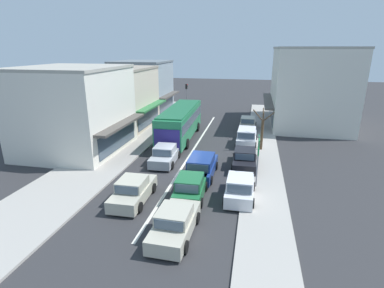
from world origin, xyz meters
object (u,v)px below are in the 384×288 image
(parked_sedan_kerb_rear, at_px, (248,124))
(pedestrian_with_handbag_near, at_px, (170,114))
(traffic_light_downstreet, at_px, (186,94))
(street_tree_right, at_px, (262,131))
(sedan_behind_bus_near, at_px, (165,155))
(sedan_behind_bus_mid, at_px, (133,191))
(directional_road_sign, at_px, (258,150))
(parked_sedan_kerb_second, at_px, (245,159))
(parked_hatchback_kerb_front, at_px, (240,188))
(city_bus, at_px, (180,121))
(wagon_queue_far_back, at_px, (202,167))
(sedan_queue_gap_filler, at_px, (175,223))
(parked_wagon_kerb_third, at_px, (247,137))
(hatchback_adjacent_lane_lead, at_px, (190,188))

(parked_sedan_kerb_rear, xyz_separation_m, pedestrian_with_handbag_near, (-9.65, 1.41, 0.40))
(traffic_light_downstreet, relative_size, street_tree_right, 1.11)
(sedan_behind_bus_near, relative_size, traffic_light_downstreet, 1.02)
(sedan_behind_bus_mid, height_order, directional_road_sign, directional_road_sign)
(parked_sedan_kerb_second, bearing_deg, parked_hatchback_kerb_front, -90.67)
(parked_hatchback_kerb_front, relative_size, street_tree_right, 0.98)
(city_bus, height_order, parked_sedan_kerb_rear, city_bus)
(parked_hatchback_kerb_front, relative_size, directional_road_sign, 1.03)
(wagon_queue_far_back, height_order, sedan_queue_gap_filler, wagon_queue_far_back)
(parked_wagon_kerb_third, bearing_deg, parked_sedan_kerb_rear, 90.75)
(sedan_behind_bus_near, bearing_deg, directional_road_sign, -23.86)
(sedan_queue_gap_filler, xyz_separation_m, street_tree_right, (4.30, 14.14, 1.16))
(sedan_behind_bus_mid, height_order, parked_sedan_kerb_second, same)
(street_tree_right, relative_size, pedestrian_with_handbag_near, 2.32)
(hatchback_adjacent_lane_lead, height_order, sedan_queue_gap_filler, hatchback_adjacent_lane_lead)
(city_bus, xyz_separation_m, sedan_behind_bus_mid, (0.35, -13.24, -1.22))
(hatchback_adjacent_lane_lead, height_order, directional_road_sign, directional_road_sign)
(sedan_behind_bus_near, relative_size, pedestrian_with_handbag_near, 2.62)
(traffic_light_downstreet, bearing_deg, city_bus, -79.91)
(sedan_behind_bus_near, distance_m, pedestrian_with_handbag_near, 13.78)
(street_tree_right, bearing_deg, wagon_queue_far_back, -122.28)
(hatchback_adjacent_lane_lead, bearing_deg, parked_sedan_kerb_second, 62.75)
(parked_sedan_kerb_rear, distance_m, directional_road_sign, 15.31)
(hatchback_adjacent_lane_lead, relative_size, parked_sedan_kerb_second, 0.89)
(sedan_queue_gap_filler, distance_m, parked_hatchback_kerb_front, 5.35)
(hatchback_adjacent_lane_lead, bearing_deg, directional_road_sign, 29.94)
(wagon_queue_far_back, xyz_separation_m, hatchback_adjacent_lane_lead, (-0.09, -3.48, -0.04))
(parked_wagon_kerb_third, xyz_separation_m, pedestrian_with_handbag_near, (-9.73, 6.94, 0.32))
(sedan_behind_bus_mid, distance_m, traffic_light_downstreet, 25.51)
(pedestrian_with_handbag_near, bearing_deg, sedan_behind_bus_mid, -80.29)
(hatchback_adjacent_lane_lead, bearing_deg, traffic_light_downstreet, 103.49)
(parked_sedan_kerb_rear, bearing_deg, hatchback_adjacent_lane_lead, -99.52)
(sedan_queue_gap_filler, relative_size, street_tree_right, 1.12)
(pedestrian_with_handbag_near, bearing_deg, city_bus, -65.24)
(city_bus, xyz_separation_m, sedan_queue_gap_filler, (3.75, -16.14, -1.22))
(parked_wagon_kerb_third, xyz_separation_m, street_tree_right, (1.37, -1.66, 1.08))
(sedan_behind_bus_mid, bearing_deg, parked_sedan_kerb_second, 47.34)
(sedan_behind_bus_near, xyz_separation_m, sedan_queue_gap_filler, (3.35, -9.41, 0.00))
(sedan_queue_gap_filler, xyz_separation_m, directional_road_sign, (3.92, 6.19, 2.04))
(hatchback_adjacent_lane_lead, xyz_separation_m, traffic_light_downstreet, (-5.83, 24.29, 2.15))
(traffic_light_downstreet, relative_size, directional_road_sign, 1.17)
(sedan_behind_bus_mid, relative_size, parked_sedan_kerb_second, 1.00)
(sedan_behind_bus_mid, xyz_separation_m, street_tree_right, (7.70, 11.24, 1.16))
(sedan_queue_gap_filler, bearing_deg, hatchback_adjacent_lane_lead, 90.95)
(parked_hatchback_kerb_front, relative_size, parked_wagon_kerb_third, 0.82)
(sedan_behind_bus_mid, height_order, street_tree_right, street_tree_right)
(parked_wagon_kerb_third, bearing_deg, hatchback_adjacent_lane_lead, -104.12)
(sedan_behind_bus_mid, distance_m, pedestrian_with_handbag_near, 20.14)
(sedan_queue_gap_filler, relative_size, parked_sedan_kerb_rear, 1.00)
(traffic_light_downstreet, bearing_deg, sedan_queue_gap_filler, -78.19)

